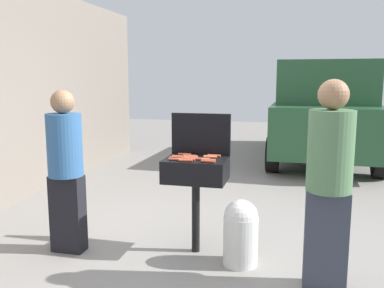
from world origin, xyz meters
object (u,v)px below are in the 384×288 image
(propane_tank, at_px, (241,231))
(hot_dog_6, at_px, (188,159))
(hot_dog_4, at_px, (185,154))
(hot_dog_7, at_px, (191,159))
(hot_dog_8, at_px, (176,158))
(hot_dog_10, at_px, (211,157))
(hot_dog_11, at_px, (210,157))
(hot_dog_9, at_px, (214,156))
(person_left, at_px, (66,166))
(person_right, at_px, (329,178))
(hot_dog_12, at_px, (209,160))
(hot_dog_14, at_px, (175,159))
(hot_dog_0, at_px, (208,161))
(hot_dog_1, at_px, (186,160))
(parked_minivan, at_px, (323,110))
(hot_dog_2, at_px, (191,157))
(hot_dog_3, at_px, (190,156))
(bbq_grill, at_px, (196,173))
(hot_dog_13, at_px, (203,159))
(hot_dog_5, at_px, (179,157))
(hot_dog_15, at_px, (191,157))

(propane_tank, bearing_deg, hot_dog_6, 170.95)
(hot_dog_4, bearing_deg, hot_dog_7, -61.23)
(hot_dog_7, bearing_deg, hot_dog_8, 173.48)
(hot_dog_10, distance_m, hot_dog_11, 0.04)
(hot_dog_8, xyz_separation_m, hot_dog_9, (0.33, 0.18, 0.00))
(person_left, distance_m, person_right, 2.43)
(hot_dog_12, distance_m, person_left, 1.39)
(hot_dog_10, xyz_separation_m, person_left, (-1.36, -0.36, -0.09))
(hot_dog_11, xyz_separation_m, hot_dog_14, (-0.30, -0.18, 0.00))
(hot_dog_0, distance_m, hot_dog_1, 0.21)
(hot_dog_6, relative_size, hot_dog_10, 1.00)
(hot_dog_12, height_order, parked_minivan, parked_minivan)
(hot_dog_2, distance_m, hot_dog_9, 0.25)
(hot_dog_14, bearing_deg, hot_dog_12, 7.01)
(hot_dog_3, relative_size, hot_dog_10, 1.00)
(hot_dog_1, bearing_deg, person_right, -12.33)
(bbq_grill, bearing_deg, hot_dog_7, -116.24)
(hot_dog_2, bearing_deg, hot_dog_12, -24.60)
(hot_dog_4, height_order, propane_tank, hot_dog_4)
(hot_dog_1, bearing_deg, person_left, -174.15)
(bbq_grill, relative_size, hot_dog_3, 7.24)
(hot_dog_10, height_order, hot_dog_14, same)
(hot_dog_11, relative_size, hot_dog_13, 1.00)
(hot_dog_5, bearing_deg, hot_dog_6, -40.76)
(hot_dog_5, bearing_deg, hot_dog_14, -86.59)
(hot_dog_8, distance_m, hot_dog_15, 0.16)
(hot_dog_4, bearing_deg, propane_tank, -27.41)
(hot_dog_2, xyz_separation_m, hot_dog_10, (0.18, 0.08, 0.00))
(hot_dog_0, bearing_deg, hot_dog_11, 96.00)
(hot_dog_11, bearing_deg, hot_dog_12, -84.34)
(hot_dog_6, relative_size, hot_dog_15, 1.00)
(person_left, bearing_deg, hot_dog_10, 30.05)
(hot_dog_10, bearing_deg, hot_dog_1, -127.66)
(hot_dog_4, bearing_deg, hot_dog_2, -55.10)
(propane_tank, xyz_separation_m, parked_minivan, (1.03, 5.40, 0.70))
(hot_dog_10, bearing_deg, person_right, -25.86)
(hot_dog_4, xyz_separation_m, hot_dog_5, (-0.03, -0.13, 0.00))
(hot_dog_10, distance_m, hot_dog_12, 0.17)
(hot_dog_4, xyz_separation_m, propane_tank, (0.62, -0.32, -0.63))
(hot_dog_3, height_order, hot_dog_15, same)
(hot_dog_4, distance_m, hot_dog_9, 0.30)
(hot_dog_11, xyz_separation_m, hot_dog_12, (0.01, -0.14, 0.00))
(hot_dog_5, relative_size, hot_dog_14, 1.00)
(hot_dog_5, height_order, hot_dog_8, same)
(hot_dog_6, bearing_deg, hot_dog_7, 70.04)
(hot_dog_1, xyz_separation_m, hot_dog_11, (0.19, 0.21, 0.00))
(hot_dog_3, relative_size, hot_dog_15, 1.00)
(bbq_grill, bearing_deg, hot_dog_13, -38.19)
(hot_dog_1, relative_size, parked_minivan, 0.03)
(hot_dog_10, bearing_deg, hot_dog_15, -166.48)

